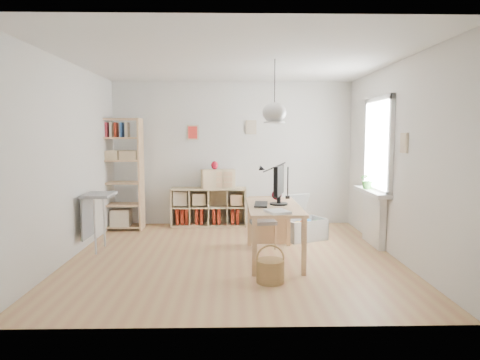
{
  "coord_description": "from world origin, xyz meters",
  "views": [
    {
      "loc": [
        -0.03,
        -5.89,
        1.7
      ],
      "look_at": [
        0.1,
        0.3,
        1.05
      ],
      "focal_mm": 32.0,
      "sensor_mm": 36.0,
      "label": 1
    }
  ],
  "objects_px": {
    "chair": "(262,219)",
    "cube_shelf": "(208,210)",
    "monitor": "(279,183)",
    "storage_chest": "(302,225)",
    "drawer_chest": "(218,179)",
    "desk": "(274,212)",
    "tall_bookshelf": "(119,169)"
  },
  "relations": [
    {
      "from": "cube_shelf",
      "to": "tall_bookshelf",
      "type": "relative_size",
      "value": 0.7
    },
    {
      "from": "desk",
      "to": "chair",
      "type": "xyz_separation_m",
      "value": [
        -0.11,
        0.67,
        -0.22
      ]
    },
    {
      "from": "desk",
      "to": "drawer_chest",
      "type": "height_order",
      "value": "drawer_chest"
    },
    {
      "from": "tall_bookshelf",
      "to": "monitor",
      "type": "relative_size",
      "value": 3.27
    },
    {
      "from": "monitor",
      "to": "desk",
      "type": "bearing_deg",
      "value": -132.05
    },
    {
      "from": "cube_shelf",
      "to": "chair",
      "type": "xyz_separation_m",
      "value": [
        0.91,
        -1.56,
        0.13
      ]
    },
    {
      "from": "storage_chest",
      "to": "chair",
      "type": "bearing_deg",
      "value": -169.16
    },
    {
      "from": "storage_chest",
      "to": "monitor",
      "type": "bearing_deg",
      "value": -139.25
    },
    {
      "from": "chair",
      "to": "drawer_chest",
      "type": "relative_size",
      "value": 1.26
    },
    {
      "from": "desk",
      "to": "cube_shelf",
      "type": "bearing_deg",
      "value": 114.61
    },
    {
      "from": "desk",
      "to": "tall_bookshelf",
      "type": "distance_m",
      "value": 3.27
    },
    {
      "from": "chair",
      "to": "storage_chest",
      "type": "xyz_separation_m",
      "value": [
        0.7,
        0.5,
        -0.2
      ]
    },
    {
      "from": "cube_shelf",
      "to": "monitor",
      "type": "height_order",
      "value": "monitor"
    },
    {
      "from": "monitor",
      "to": "drawer_chest",
      "type": "relative_size",
      "value": 1.02
    },
    {
      "from": "storage_chest",
      "to": "drawer_chest",
      "type": "distance_m",
      "value": 1.86
    },
    {
      "from": "drawer_chest",
      "to": "monitor",
      "type": "bearing_deg",
      "value": -79.92
    },
    {
      "from": "desk",
      "to": "drawer_chest",
      "type": "distance_m",
      "value": 2.35
    },
    {
      "from": "cube_shelf",
      "to": "tall_bookshelf",
      "type": "bearing_deg",
      "value": -169.81
    },
    {
      "from": "desk",
      "to": "storage_chest",
      "type": "relative_size",
      "value": 1.56
    },
    {
      "from": "storage_chest",
      "to": "monitor",
      "type": "distance_m",
      "value": 1.48
    },
    {
      "from": "cube_shelf",
      "to": "drawer_chest",
      "type": "distance_m",
      "value": 0.63
    },
    {
      "from": "chair",
      "to": "tall_bookshelf",
      "type": "bearing_deg",
      "value": 144.19
    },
    {
      "from": "desk",
      "to": "chair",
      "type": "distance_m",
      "value": 0.72
    },
    {
      "from": "cube_shelf",
      "to": "storage_chest",
      "type": "relative_size",
      "value": 1.46
    },
    {
      "from": "chair",
      "to": "cube_shelf",
      "type": "bearing_deg",
      "value": 111.78
    },
    {
      "from": "tall_bookshelf",
      "to": "drawer_chest",
      "type": "xyz_separation_m",
      "value": [
        1.76,
        0.24,
        -0.2
      ]
    },
    {
      "from": "tall_bookshelf",
      "to": "monitor",
      "type": "height_order",
      "value": "tall_bookshelf"
    },
    {
      "from": "cube_shelf",
      "to": "storage_chest",
      "type": "bearing_deg",
      "value": -33.49
    },
    {
      "from": "desk",
      "to": "storage_chest",
      "type": "distance_m",
      "value": 1.37
    },
    {
      "from": "chair",
      "to": "monitor",
      "type": "xyz_separation_m",
      "value": [
        0.19,
        -0.62,
        0.62
      ]
    },
    {
      "from": "cube_shelf",
      "to": "drawer_chest",
      "type": "bearing_deg",
      "value": -11.77
    },
    {
      "from": "tall_bookshelf",
      "to": "storage_chest",
      "type": "bearing_deg",
      "value": -13.84
    }
  ]
}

